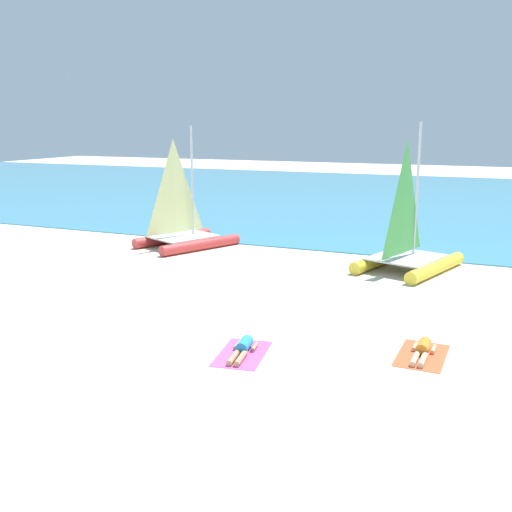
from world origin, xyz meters
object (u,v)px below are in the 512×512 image
object	(u,v)px
sailboat_red	(184,229)
sunbather_left	(243,348)
sailboat_yellow	(407,249)
towel_right	(422,355)
towel_left	(242,354)
sunbather_right	(423,349)

from	to	relation	value
sailboat_red	sunbather_left	world-z (taller)	sailboat_red
sailboat_yellow	towel_right	bearing A→B (deg)	-61.44
towel_right	towel_left	bearing A→B (deg)	-158.32
sunbather_left	sunbather_right	size ratio (longest dim) A/B	1.00
towel_right	sailboat_red	bearing A→B (deg)	142.45
towel_right	sunbather_right	size ratio (longest dim) A/B	1.22
sailboat_red	towel_right	distance (m)	14.76
towel_left	sunbather_left	size ratio (longest dim) A/B	1.21
towel_left	sunbather_right	world-z (taller)	sunbather_right
towel_left	sunbather_right	distance (m)	4.36
sunbather_left	sailboat_yellow	bearing A→B (deg)	68.01
towel_right	sunbather_right	distance (m)	0.14
sailboat_yellow	towel_left	world-z (taller)	sailboat_yellow
towel_left	towel_right	size ratio (longest dim) A/B	1.00
sailboat_red	sunbather_right	distance (m)	14.72
sunbather_left	sunbather_right	bearing A→B (deg)	12.48
towel_left	towel_right	xyz separation A→B (m)	(4.02, 1.60, 0.00)
sunbather_left	sailboat_red	bearing A→B (deg)	116.89
towel_right	sunbather_left	bearing A→B (deg)	-159.18
towel_left	sunbather_left	bearing A→B (deg)	99.15
sailboat_yellow	sunbather_left	size ratio (longest dim) A/B	3.52
sailboat_red	sailboat_yellow	bearing A→B (deg)	21.81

